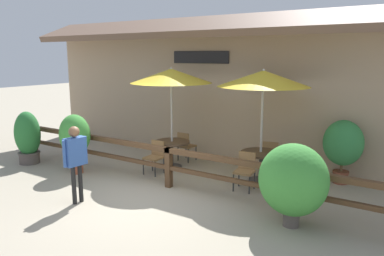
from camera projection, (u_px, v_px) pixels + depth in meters
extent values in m
plane|color=#9E937F|center=(140.00, 201.00, 7.97)|extent=(60.00, 60.00, 0.00)
cube|color=tan|center=(231.00, 98.00, 11.09)|extent=(14.00, 0.40, 3.60)
cube|color=brown|center=(224.00, 25.00, 10.24)|extent=(14.28, 1.48, 0.70)
cube|color=black|center=(200.00, 57.00, 11.17)|extent=(1.91, 0.04, 0.36)
cube|color=brown|center=(168.00, 150.00, 8.66)|extent=(10.40, 0.14, 0.11)
cube|color=brown|center=(169.00, 168.00, 8.74)|extent=(10.40, 0.10, 0.09)
cube|color=brown|center=(34.00, 141.00, 11.48)|extent=(0.14, 0.14, 0.95)
cube|color=brown|center=(169.00, 168.00, 8.74)|extent=(0.14, 0.14, 0.95)
cylinder|color=#B7B2A8|center=(172.00, 125.00, 10.21)|extent=(0.06, 0.06, 2.39)
cone|color=yellow|center=(171.00, 76.00, 9.95)|extent=(2.20, 2.20, 0.38)
sphere|color=#B2ADA3|center=(171.00, 69.00, 9.92)|extent=(0.07, 0.07, 0.07)
cylinder|color=#4C3826|center=(172.00, 142.00, 10.30)|extent=(0.98, 0.98, 0.05)
cylinder|color=#333333|center=(172.00, 155.00, 10.37)|extent=(0.07, 0.07, 0.68)
cylinder|color=#333333|center=(172.00, 166.00, 10.43)|extent=(0.54, 0.54, 0.03)
cube|color=olive|center=(154.00, 158.00, 9.73)|extent=(0.43, 0.43, 0.05)
cube|color=olive|center=(158.00, 148.00, 9.84)|extent=(0.40, 0.04, 0.40)
cylinder|color=#2D2D2D|center=(143.00, 167.00, 9.71)|extent=(0.04, 0.04, 0.41)
cylinder|color=#2D2D2D|center=(155.00, 169.00, 9.52)|extent=(0.04, 0.04, 0.41)
cylinder|color=#2D2D2D|center=(152.00, 163.00, 10.03)|extent=(0.04, 0.04, 0.41)
cylinder|color=#2D2D2D|center=(164.00, 166.00, 9.83)|extent=(0.04, 0.04, 0.41)
cube|color=olive|center=(187.00, 146.00, 11.00)|extent=(0.45, 0.45, 0.05)
cube|color=olive|center=(183.00, 140.00, 10.81)|extent=(0.40, 0.07, 0.40)
cylinder|color=#2D2D2D|center=(196.00, 153.00, 11.08)|extent=(0.04, 0.04, 0.41)
cylinder|color=#2D2D2D|center=(186.00, 151.00, 11.31)|extent=(0.04, 0.04, 0.41)
cylinder|color=#2D2D2D|center=(188.00, 156.00, 10.78)|extent=(0.04, 0.04, 0.41)
cylinder|color=#2D2D2D|center=(178.00, 154.00, 11.01)|extent=(0.04, 0.04, 0.41)
cylinder|color=#B7B2A8|center=(261.00, 134.00, 9.06)|extent=(0.06, 0.06, 2.39)
cone|color=yellow|center=(263.00, 78.00, 8.81)|extent=(2.20, 2.20, 0.38)
sphere|color=#B2ADA3|center=(264.00, 70.00, 8.77)|extent=(0.07, 0.07, 0.07)
cylinder|color=#4C3826|center=(261.00, 153.00, 9.15)|extent=(0.98, 0.98, 0.05)
cylinder|color=#333333|center=(260.00, 167.00, 9.22)|extent=(0.07, 0.07, 0.68)
cylinder|color=#333333|center=(260.00, 180.00, 9.28)|extent=(0.54, 0.54, 0.03)
cube|color=olive|center=(244.00, 172.00, 8.55)|extent=(0.47, 0.47, 0.05)
cube|color=olive|center=(247.00, 160.00, 8.68)|extent=(0.40, 0.08, 0.40)
cylinder|color=#2D2D2D|center=(233.00, 183.00, 8.51)|extent=(0.04, 0.04, 0.41)
cylinder|color=#2D2D2D|center=(249.00, 185.00, 8.35)|extent=(0.04, 0.04, 0.41)
cylinder|color=#2D2D2D|center=(239.00, 178.00, 8.85)|extent=(0.04, 0.04, 0.41)
cylinder|color=#2D2D2D|center=(254.00, 180.00, 8.68)|extent=(0.04, 0.04, 0.41)
cube|color=olive|center=(271.00, 156.00, 9.90)|extent=(0.50, 0.50, 0.05)
cube|color=olive|center=(270.00, 149.00, 9.68)|extent=(0.40, 0.12, 0.40)
cylinder|color=#2D2D2D|center=(279.00, 163.00, 10.05)|extent=(0.04, 0.04, 0.41)
cylinder|color=#2D2D2D|center=(265.00, 162.00, 10.18)|extent=(0.04, 0.04, 0.41)
cylinder|color=#2D2D2D|center=(277.00, 167.00, 9.70)|extent=(0.04, 0.04, 0.41)
cylinder|color=#2D2D2D|center=(262.00, 166.00, 9.83)|extent=(0.04, 0.04, 0.41)
cylinder|color=#9E4C33|center=(77.00, 166.00, 9.85)|extent=(0.33, 0.33, 0.36)
cylinder|color=#9E4C33|center=(76.00, 160.00, 9.82)|extent=(0.35, 0.35, 0.04)
cylinder|color=brown|center=(76.00, 154.00, 9.79)|extent=(0.06, 0.06, 0.32)
ellipsoid|color=#3D8E38|center=(75.00, 135.00, 9.69)|extent=(0.84, 0.76, 1.06)
cylinder|color=#564C47|center=(29.00, 158.00, 10.77)|extent=(0.56, 0.56, 0.33)
cylinder|color=#564C47|center=(29.00, 153.00, 10.74)|extent=(0.60, 0.60, 0.04)
ellipsoid|color=#287033|center=(27.00, 134.00, 10.63)|extent=(0.76, 0.68, 1.27)
cylinder|color=#564C47|center=(291.00, 217.00, 6.79)|extent=(0.29, 0.29, 0.32)
cylinder|color=#564C47|center=(292.00, 210.00, 6.76)|extent=(0.32, 0.32, 0.04)
ellipsoid|color=#3D8E38|center=(293.00, 180.00, 6.65)|extent=(1.25, 1.12, 1.31)
cylinder|color=brown|center=(340.00, 177.00, 9.09)|extent=(0.36, 0.36, 0.30)
cylinder|color=brown|center=(341.00, 172.00, 9.06)|extent=(0.38, 0.38, 0.04)
cylinder|color=brown|center=(341.00, 164.00, 9.02)|extent=(0.06, 0.06, 0.33)
ellipsoid|color=#338442|center=(343.00, 143.00, 8.92)|extent=(0.94, 0.84, 1.10)
cylinder|color=black|center=(80.00, 183.00, 7.87)|extent=(0.09, 0.09, 0.82)
cylinder|color=black|center=(74.00, 185.00, 7.75)|extent=(0.09, 0.09, 0.82)
cube|color=#33569E|center=(75.00, 151.00, 7.68)|extent=(0.24, 0.46, 0.58)
cylinder|color=#33569E|center=(85.00, 149.00, 7.87)|extent=(0.07, 0.07, 0.55)
cylinder|color=#33569E|center=(64.00, 154.00, 7.48)|extent=(0.07, 0.07, 0.55)
sphere|color=brown|center=(74.00, 132.00, 7.60)|extent=(0.22, 0.22, 0.22)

